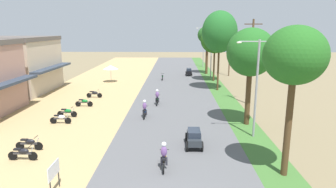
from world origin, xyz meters
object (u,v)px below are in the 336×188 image
at_px(motorbike_ahead_second, 164,156).
at_px(motorbike_ahead_fifth, 162,77).
at_px(car_hatchback_black, 189,72).
at_px(parked_motorbike_fifth, 84,102).
at_px(street_signboard, 54,172).
at_px(median_tree_fourth, 215,40).
at_px(utility_pole_near, 251,61).
at_px(motorbike_ahead_third, 145,109).
at_px(parked_motorbike_sixth, 94,94).
at_px(median_tree_fifth, 207,36).
at_px(parked_motorbike_nearest, 23,153).
at_px(median_tree_nearest, 295,57).
at_px(streetlamp_far, 204,44).
at_px(parked_motorbike_third, 61,118).
at_px(car_sedan_charcoal, 194,137).
at_px(utility_pole_far, 230,50).
at_px(parked_motorbike_second, 29,143).
at_px(median_tree_second, 251,53).
at_px(motorbike_ahead_fourth, 157,97).
at_px(vendor_umbrella, 111,67).
at_px(streetlamp_mid, 211,49).
at_px(parked_motorbike_fourth, 67,112).
at_px(median_tree_third, 220,32).
at_px(streetlamp_near, 257,82).

relative_size(motorbike_ahead_second, motorbike_ahead_fifth, 1.00).
bearing_deg(car_hatchback_black, parked_motorbike_fifth, -119.79).
distance_m(street_signboard, median_tree_fourth, 33.64).
distance_m(utility_pole_near, motorbike_ahead_third, 12.38).
xyz_separation_m(parked_motorbike_sixth, utility_pole_near, (17.14, -2.27, 4.04)).
bearing_deg(median_tree_fifth, parked_motorbike_nearest, -112.91).
bearing_deg(median_tree_nearest, streetlamp_far, 90.20).
relative_size(parked_motorbike_fifth, utility_pole_near, 0.20).
relative_size(parked_motorbike_sixth, street_signboard, 1.20).
xyz_separation_m(parked_motorbike_third, car_sedan_charcoal, (10.86, -4.56, 0.19)).
bearing_deg(utility_pole_far, motorbike_ahead_third, -116.07).
bearing_deg(median_tree_nearest, utility_pole_near, 83.11).
bearing_deg(median_tree_nearest, motorbike_ahead_second, 175.86).
bearing_deg(parked_motorbike_third, parked_motorbike_second, -89.78).
bearing_deg(parked_motorbike_nearest, utility_pole_far, 60.94).
height_order(parked_motorbike_third, motorbike_ahead_fifth, motorbike_ahead_fifth).
relative_size(streetlamp_far, car_sedan_charcoal, 3.58).
height_order(median_tree_second, motorbike_ahead_fourth, median_tree_second).
bearing_deg(parked_motorbike_nearest, parked_motorbike_third, 93.12).
distance_m(vendor_umbrella, median_tree_second, 24.83).
bearing_deg(motorbike_ahead_third, motorbike_ahead_second, -77.90).
relative_size(median_tree_nearest, streetlamp_mid, 1.00).
bearing_deg(parked_motorbike_fourth, utility_pole_near, 16.70).
xyz_separation_m(parked_motorbike_nearest, median_tree_second, (15.19, 7.24, 5.44)).
distance_m(parked_motorbike_third, utility_pole_near, 19.26).
height_order(median_tree_second, car_hatchback_black, median_tree_second).
bearing_deg(motorbike_ahead_fourth, parked_motorbike_third, -140.38).
bearing_deg(parked_motorbike_fourth, car_hatchback_black, 63.27).
xyz_separation_m(parked_motorbike_fifth, median_tree_fourth, (15.16, 15.28, 5.59)).
xyz_separation_m(median_tree_fifth, car_sedan_charcoal, (-4.24, -32.45, -5.95)).
relative_size(parked_motorbike_second, motorbike_ahead_second, 1.00).
relative_size(utility_pole_far, car_hatchback_black, 4.22).
bearing_deg(median_tree_fourth, utility_pole_near, -81.76).
xyz_separation_m(utility_pole_near, motorbike_ahead_fourth, (-9.69, -0.74, -3.74)).
relative_size(parked_motorbike_fourth, street_signboard, 1.20).
height_order(utility_pole_far, motorbike_ahead_third, utility_pole_far).
distance_m(median_tree_fifth, streetlamp_mid, 4.26).
bearing_deg(median_tree_third, vendor_umbrella, 160.53).
relative_size(streetlamp_mid, motorbike_ahead_fifth, 4.46).
bearing_deg(car_sedan_charcoal, motorbike_ahead_fifth, 97.08).
height_order(streetlamp_mid, utility_pole_near, utility_pole_near).
height_order(parked_motorbike_sixth, streetlamp_near, streetlamp_near).
distance_m(streetlamp_mid, streetlamp_far, 13.19).
bearing_deg(utility_pole_far, street_signboard, -112.40).
relative_size(parked_motorbike_fourth, median_tree_second, 0.23).
bearing_deg(streetlamp_far, streetlamp_near, -90.00).
xyz_separation_m(streetlamp_far, motorbike_ahead_fourth, (-7.66, -30.94, -3.85)).
distance_m(parked_motorbike_second, streetlamp_far, 45.62).
height_order(utility_pole_far, motorbike_ahead_fifth, utility_pole_far).
height_order(parked_motorbike_sixth, streetlamp_far, streetlamp_far).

